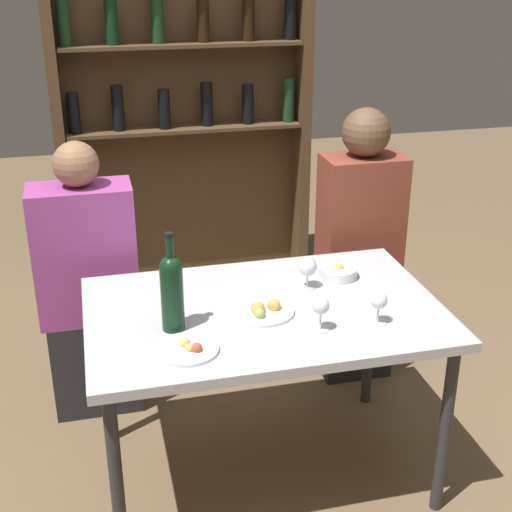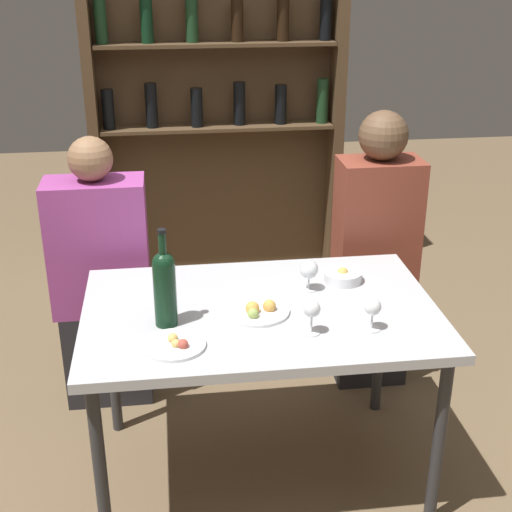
% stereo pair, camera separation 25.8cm
% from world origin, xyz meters
% --- Properties ---
extents(ground_plane, '(10.00, 10.00, 0.00)m').
position_xyz_m(ground_plane, '(0.00, 0.00, 0.00)').
color(ground_plane, brown).
extents(dining_table, '(1.26, 0.81, 0.73)m').
position_xyz_m(dining_table, '(0.00, 0.00, 0.66)').
color(dining_table, '#B7BABF').
rests_on(dining_table, ground_plane).
extents(wine_rack_wall, '(1.46, 0.21, 2.14)m').
position_xyz_m(wine_rack_wall, '(0.00, 1.87, 1.13)').
color(wine_rack_wall, '#4C3823').
rests_on(wine_rack_wall, ground_plane).
extents(wine_bottle, '(0.08, 0.08, 0.35)m').
position_xyz_m(wine_bottle, '(-0.33, -0.07, 0.87)').
color(wine_bottle, black).
rests_on(wine_bottle, dining_table).
extents(wine_glass_0, '(0.06, 0.06, 0.11)m').
position_xyz_m(wine_glass_0, '(0.35, -0.20, 0.80)').
color(wine_glass_0, silver).
rests_on(wine_glass_0, dining_table).
extents(wine_glass_1, '(0.07, 0.07, 0.12)m').
position_xyz_m(wine_glass_1, '(0.20, 0.12, 0.81)').
color(wine_glass_1, silver).
rests_on(wine_glass_1, dining_table).
extents(wine_glass_2, '(0.06, 0.06, 0.12)m').
position_xyz_m(wine_glass_2, '(0.14, -0.20, 0.81)').
color(wine_glass_2, silver).
rests_on(wine_glass_2, dining_table).
extents(food_plate_0, '(0.23, 0.23, 0.05)m').
position_xyz_m(food_plate_0, '(-0.01, -0.04, 0.74)').
color(food_plate_0, white).
rests_on(food_plate_0, dining_table).
extents(food_plate_1, '(0.20, 0.20, 0.04)m').
position_xyz_m(food_plate_1, '(-0.31, -0.23, 0.74)').
color(food_plate_1, white).
rests_on(food_plate_1, dining_table).
extents(snack_bowl, '(0.15, 0.15, 0.06)m').
position_xyz_m(snack_bowl, '(0.34, 0.18, 0.75)').
color(snack_bowl, white).
rests_on(snack_bowl, dining_table).
extents(seated_person_left, '(0.42, 0.22, 1.22)m').
position_xyz_m(seated_person_left, '(-0.61, 0.61, 0.57)').
color(seated_person_left, '#26262B').
rests_on(seated_person_left, ground_plane).
extents(seated_person_right, '(0.36, 0.22, 1.29)m').
position_xyz_m(seated_person_right, '(0.60, 0.61, 0.62)').
color(seated_person_right, '#26262B').
rests_on(seated_person_right, ground_plane).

